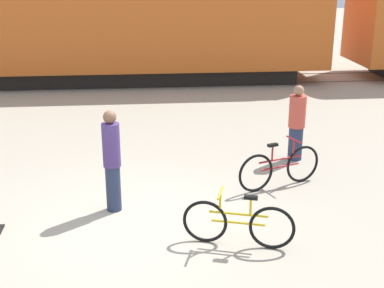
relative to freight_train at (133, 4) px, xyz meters
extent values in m
plane|color=#B2A893|center=(0.00, -10.80, -2.66)|extent=(80.00, 80.00, 0.00)
cube|color=black|center=(0.00, 0.00, -2.38)|extent=(11.10, 2.17, 0.55)
cube|color=#CC5B1E|center=(0.00, 0.00, -0.53)|extent=(13.22, 2.90, 3.15)
cube|color=#4C4238|center=(0.00, -0.72, -2.65)|extent=(54.37, 0.07, 0.01)
cube|color=#4C4238|center=(0.00, 0.72, -2.65)|extent=(54.37, 0.07, 0.01)
torus|color=black|center=(1.12, -11.61, -2.32)|extent=(0.67, 0.25, 0.69)
torus|color=black|center=(2.08, -11.91, -2.32)|extent=(0.67, 0.25, 0.69)
cylinder|color=gold|center=(1.60, -11.76, -2.14)|extent=(0.86, 0.29, 0.04)
cylinder|color=gold|center=(1.60, -11.76, -2.28)|extent=(0.78, 0.27, 0.04)
cylinder|color=gold|center=(1.77, -11.81, -2.00)|extent=(0.04, 0.04, 0.29)
cube|color=black|center=(1.77, -11.81, -1.85)|extent=(0.21, 0.14, 0.05)
cylinder|color=gold|center=(1.34, -11.68, -1.98)|extent=(0.04, 0.04, 0.32)
cylinder|color=gold|center=(1.34, -11.68, -1.82)|extent=(0.17, 0.45, 0.03)
torus|color=black|center=(3.26, -9.46, -2.29)|extent=(0.70, 0.31, 0.73)
torus|color=black|center=(2.27, -9.83, -2.29)|extent=(0.70, 0.31, 0.73)
cylinder|color=#A31E23|center=(2.77, -9.65, -2.10)|extent=(0.89, 0.36, 0.04)
cylinder|color=#A31E23|center=(2.77, -9.65, -2.26)|extent=(0.81, 0.33, 0.04)
cylinder|color=#A31E23|center=(2.59, -9.71, -1.95)|extent=(0.04, 0.04, 0.31)
cube|color=black|center=(2.59, -9.71, -1.80)|extent=(0.22, 0.15, 0.05)
cylinder|color=#A31E23|center=(3.04, -9.54, -1.93)|extent=(0.04, 0.04, 0.34)
cylinder|color=#A31E23|center=(3.04, -9.54, -1.76)|extent=(0.19, 0.44, 0.03)
cylinder|color=#283351|center=(-0.31, -10.36, -2.25)|extent=(0.25, 0.25, 0.81)
cylinder|color=#473370|center=(-0.31, -10.36, -1.48)|extent=(0.30, 0.30, 0.75)
sphere|color=brown|center=(-0.31, -10.36, -0.99)|extent=(0.22, 0.22, 0.22)
cylinder|color=#283351|center=(3.47, -8.22, -2.30)|extent=(0.30, 0.30, 0.73)
cylinder|color=#CC4C3D|center=(3.47, -8.22, -1.59)|extent=(0.35, 0.35, 0.68)
sphere|color=#A37556|center=(3.47, -8.22, -1.14)|extent=(0.22, 0.22, 0.22)
camera|label=1|loc=(0.25, -18.82, 1.43)|focal=50.00mm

